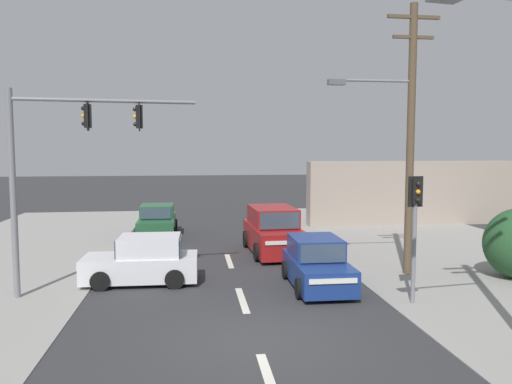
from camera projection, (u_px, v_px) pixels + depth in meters
name	position (u px, v px, depth m)	size (l,w,h in m)	color
ground_plane	(256.00, 340.00, 11.26)	(140.00, 140.00, 0.00)	#303033
lane_dash_near	(269.00, 380.00, 9.28)	(0.20, 2.40, 0.01)	silver
lane_dash_mid	(242.00, 300.00, 14.22)	(0.20, 2.40, 0.01)	silver
lane_dash_far	(229.00, 261.00, 19.16)	(0.20, 2.40, 0.01)	silver
utility_pole_midground_right	(407.00, 131.00, 16.72)	(3.78, 0.28, 9.08)	brown
traffic_signal_mast	(60.00, 154.00, 14.36)	(5.26, 0.73, 6.00)	slate
pedestal_signal_right_kerb	(415.00, 218.00, 13.66)	(0.44, 0.30, 3.56)	slate
shopfront_wall_far	(411.00, 193.00, 28.32)	(12.00, 1.00, 3.60)	#A39384
suv_oncoming_near	(273.00, 232.00, 20.60)	(2.21, 4.61, 1.90)	maroon
hatchback_kerbside_parked	(143.00, 261.00, 15.99)	(3.68, 1.85, 1.53)	silver
hatchback_crossing_left	(317.00, 264.00, 15.56)	(1.81, 3.66, 1.53)	navy
sedan_receding_far	(157.00, 222.00, 24.60)	(1.91, 4.25, 1.56)	#235633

